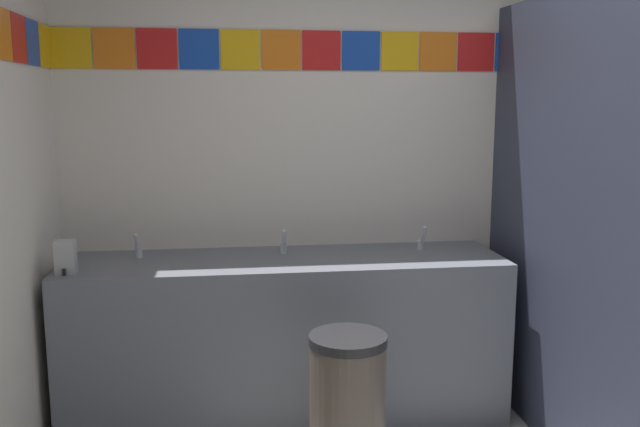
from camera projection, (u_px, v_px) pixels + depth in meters
wall_back at (396, 149)px, 3.77m from camera, size 3.63×0.09×2.73m
vanity_counter at (286, 335)px, 3.51m from camera, size 2.23×0.60×0.84m
faucet_left at (138, 249)px, 3.42m from camera, size 0.04×0.10×0.14m
faucet_center at (284, 244)px, 3.52m from camera, size 0.04×0.10×0.14m
faucet_right at (422, 241)px, 3.62m from camera, size 0.04×0.10×0.14m
soap_dispenser at (65, 257)px, 3.12m from camera, size 0.09×0.09×0.16m
stall_divider at (626, 238)px, 2.85m from camera, size 0.92×1.58×2.13m
toilet at (601, 350)px, 3.65m from camera, size 0.39×0.49×0.74m
trash_bin at (347, 412)px, 2.85m from camera, size 0.33×0.33×0.68m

